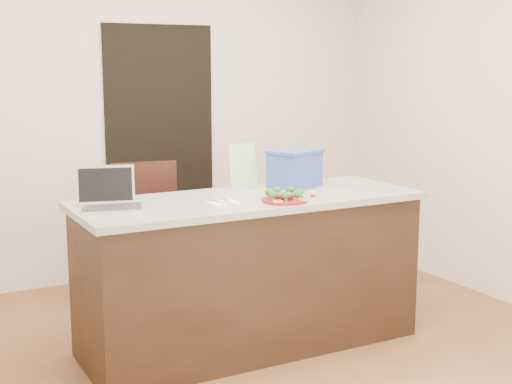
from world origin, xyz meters
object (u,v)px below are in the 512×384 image
laptop (109,197)px  chair (151,227)px  napkin (224,203)px  yogurt_bottle (313,195)px  plate (285,200)px  blue_box (295,168)px  island (250,272)px

laptop → chair: (0.54, 0.84, -0.40)m
napkin → chair: (-0.07, 1.02, -0.34)m
napkin → laptop: 0.63m
yogurt_bottle → plate: bearing=176.2°
yogurt_bottle → blue_box: (0.13, 0.42, 0.09)m
plate → blue_box: (0.32, 0.41, 0.11)m
plate → yogurt_bottle: bearing=-3.8°
chair → island: bearing=-63.8°
blue_box → chair: bearing=113.1°
island → chair: size_ratio=2.01×
yogurt_bottle → chair: 1.34m
blue_box → laptop: bearing=163.9°
yogurt_bottle → blue_box: size_ratio=0.17×
plate → chair: size_ratio=0.26×
plate → laptop: size_ratio=0.72×
island → yogurt_bottle: (0.29, -0.24, 0.48)m
blue_box → chair: blue_box is taller
napkin → yogurt_bottle: yogurt_bottle is taller
napkin → chair: size_ratio=0.15×
napkin → laptop: laptop is taller
yogurt_bottle → napkin: bearing=165.1°
island → plate: bearing=-65.0°
island → napkin: 0.52m
blue_box → napkin: bearing=-177.2°
island → napkin: bearing=-155.1°
napkin → yogurt_bottle: 0.53m
plate → laptop: 0.98m
laptop → blue_box: size_ratio=0.93×
yogurt_bottle → laptop: bearing=164.4°
napkin → laptop: size_ratio=0.43×
plate → napkin: 0.35m
island → chair: (-0.29, 0.92, 0.12)m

